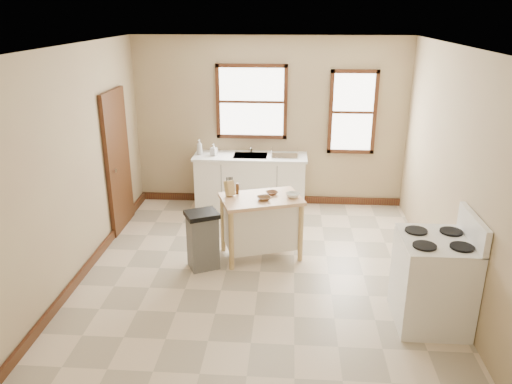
% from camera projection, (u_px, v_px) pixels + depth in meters
% --- Properties ---
extents(floor, '(5.00, 5.00, 0.00)m').
position_uv_depth(floor, '(260.00, 272.00, 6.43)').
color(floor, tan).
rests_on(floor, ground).
extents(ceiling, '(5.00, 5.00, 0.00)m').
position_uv_depth(ceiling, '(261.00, 46.00, 5.46)').
color(ceiling, white).
rests_on(ceiling, ground).
extents(wall_back, '(4.50, 0.04, 2.80)m').
position_uv_depth(wall_back, '(270.00, 123.00, 8.28)').
color(wall_back, tan).
rests_on(wall_back, ground).
extents(wall_left, '(0.04, 5.00, 2.80)m').
position_uv_depth(wall_left, '(77.00, 164.00, 6.09)').
color(wall_left, tan).
rests_on(wall_left, ground).
extents(wall_right, '(0.04, 5.00, 2.80)m').
position_uv_depth(wall_right, '(453.00, 172.00, 5.79)').
color(wall_right, tan).
rests_on(wall_right, ground).
extents(window_main, '(1.17, 0.06, 1.22)m').
position_uv_depth(window_main, '(252.00, 102.00, 8.16)').
color(window_main, '#3E1611').
rests_on(window_main, wall_back).
extents(window_side, '(0.77, 0.06, 1.37)m').
position_uv_depth(window_side, '(353.00, 112.00, 8.10)').
color(window_side, '#3E1611').
rests_on(window_side, wall_back).
extents(door_left, '(0.06, 0.90, 2.10)m').
position_uv_depth(door_left, '(118.00, 161.00, 7.43)').
color(door_left, '#3E1611').
rests_on(door_left, ground).
extents(baseboard_back, '(4.50, 0.04, 0.12)m').
position_uv_depth(baseboard_back, '(269.00, 199.00, 8.72)').
color(baseboard_back, '#3E1611').
rests_on(baseboard_back, ground).
extents(baseboard_left, '(0.04, 5.00, 0.12)m').
position_uv_depth(baseboard_left, '(92.00, 262.00, 6.55)').
color(baseboard_left, '#3E1611').
rests_on(baseboard_left, ground).
extents(sink_counter, '(1.86, 0.62, 0.92)m').
position_uv_depth(sink_counter, '(250.00, 182.00, 8.35)').
color(sink_counter, white).
rests_on(sink_counter, ground).
extents(faucet, '(0.03, 0.03, 0.22)m').
position_uv_depth(faucet, '(251.00, 146.00, 8.32)').
color(faucet, silver).
rests_on(faucet, sink_counter).
extents(soap_bottle_a, '(0.13, 0.13, 0.25)m').
position_uv_depth(soap_bottle_a, '(199.00, 147.00, 8.20)').
color(soap_bottle_a, '#B2B2B2').
rests_on(soap_bottle_a, sink_counter).
extents(soap_bottle_b, '(0.12, 0.12, 0.20)m').
position_uv_depth(soap_bottle_b, '(214.00, 150.00, 8.14)').
color(soap_bottle_b, '#B2B2B2').
rests_on(soap_bottle_b, sink_counter).
extents(dish_rack, '(0.49, 0.40, 0.11)m').
position_uv_depth(dish_rack, '(285.00, 153.00, 8.10)').
color(dish_rack, silver).
rests_on(dish_rack, sink_counter).
extents(kitchen_island, '(1.19, 0.96, 0.85)m').
position_uv_depth(kitchen_island, '(261.00, 227.00, 6.71)').
color(kitchen_island, tan).
rests_on(kitchen_island, ground).
extents(knife_block, '(0.14, 0.14, 0.20)m').
position_uv_depth(knife_block, '(230.00, 189.00, 6.59)').
color(knife_block, tan).
rests_on(knife_block, kitchen_island).
extents(pepper_grinder, '(0.04, 0.04, 0.15)m').
position_uv_depth(pepper_grinder, '(237.00, 189.00, 6.66)').
color(pepper_grinder, '#442712').
rests_on(pepper_grinder, kitchen_island).
extents(bowl_a, '(0.23, 0.23, 0.04)m').
position_uv_depth(bowl_a, '(264.00, 198.00, 6.47)').
color(bowl_a, brown).
rests_on(bowl_a, kitchen_island).
extents(bowl_b, '(0.21, 0.21, 0.04)m').
position_uv_depth(bowl_b, '(272.00, 193.00, 6.67)').
color(bowl_b, brown).
rests_on(bowl_b, kitchen_island).
extents(bowl_c, '(0.26, 0.26, 0.06)m').
position_uv_depth(bowl_c, '(293.00, 195.00, 6.56)').
color(bowl_c, silver).
rests_on(bowl_c, kitchen_island).
extents(trash_bin, '(0.50, 0.48, 0.77)m').
position_uv_depth(trash_bin, '(203.00, 240.00, 6.42)').
color(trash_bin, '#595957').
rests_on(trash_bin, ground).
extents(gas_stove, '(0.78, 0.80, 1.24)m').
position_uv_depth(gas_stove, '(434.00, 270.00, 5.20)').
color(gas_stove, white).
rests_on(gas_stove, ground).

